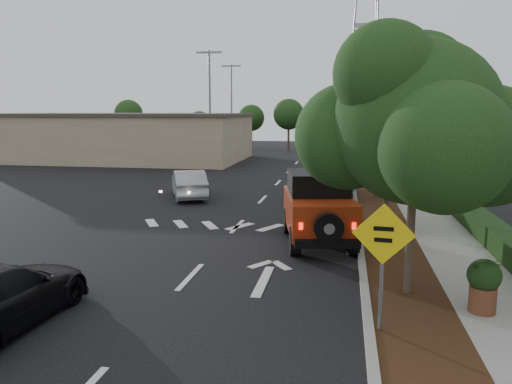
# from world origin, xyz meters

# --- Properties ---
(ground) EXTENTS (120.00, 120.00, 0.00)m
(ground) POSITION_xyz_m (0.00, 0.00, 0.00)
(ground) COLOR black
(ground) RESTS_ON ground
(curb) EXTENTS (0.20, 70.00, 0.15)m
(curb) POSITION_xyz_m (4.60, 12.00, 0.07)
(curb) COLOR #9E9B93
(curb) RESTS_ON ground
(planting_strip) EXTENTS (1.80, 70.00, 0.12)m
(planting_strip) POSITION_xyz_m (5.60, 12.00, 0.06)
(planting_strip) COLOR black
(planting_strip) RESTS_ON ground
(sidewalk) EXTENTS (2.00, 70.00, 0.12)m
(sidewalk) POSITION_xyz_m (7.50, 12.00, 0.06)
(sidewalk) COLOR gray
(sidewalk) RESTS_ON ground
(hedge) EXTENTS (0.80, 70.00, 0.80)m
(hedge) POSITION_xyz_m (8.90, 12.00, 0.40)
(hedge) COLOR black
(hedge) RESTS_ON ground
(commercial_building) EXTENTS (22.00, 12.00, 4.00)m
(commercial_building) POSITION_xyz_m (-16.00, 30.00, 2.00)
(commercial_building) COLOR gray
(commercial_building) RESTS_ON ground
(transmission_tower) EXTENTS (7.00, 4.00, 28.00)m
(transmission_tower) POSITION_xyz_m (6.00, 48.00, 0.00)
(transmission_tower) COLOR slate
(transmission_tower) RESTS_ON ground
(street_tree_near) EXTENTS (3.80, 3.80, 5.92)m
(street_tree_near) POSITION_xyz_m (5.60, -0.50, 0.00)
(street_tree_near) COLOR black
(street_tree_near) RESTS_ON ground
(street_tree_mid) EXTENTS (3.20, 3.20, 5.32)m
(street_tree_mid) POSITION_xyz_m (5.60, 6.50, 0.00)
(street_tree_mid) COLOR black
(street_tree_mid) RESTS_ON ground
(street_tree_far) EXTENTS (3.40, 3.40, 5.62)m
(street_tree_far) POSITION_xyz_m (5.60, 13.00, 0.00)
(street_tree_far) COLOR black
(street_tree_far) RESTS_ON ground
(light_pole_a) EXTENTS (2.00, 0.22, 9.00)m
(light_pole_a) POSITION_xyz_m (-6.50, 26.00, 0.00)
(light_pole_a) COLOR slate
(light_pole_a) RESTS_ON ground
(light_pole_b) EXTENTS (2.00, 0.22, 9.00)m
(light_pole_b) POSITION_xyz_m (-7.50, 38.00, 0.00)
(light_pole_b) COLOR slate
(light_pole_b) RESTS_ON ground
(red_jeep) EXTENTS (2.78, 4.85, 2.39)m
(red_jeep) POSITION_xyz_m (3.16, 4.32, 1.21)
(red_jeep) COLOR black
(red_jeep) RESTS_ON ground
(silver_suv_ahead) EXTENTS (3.01, 5.66, 1.52)m
(silver_suv_ahead) POSITION_xyz_m (3.20, 12.98, 0.76)
(silver_suv_ahead) COLOR #ADAEB5
(silver_suv_ahead) RESTS_ON ground
(silver_sedan_oncoming) EXTENTS (3.08, 4.61, 1.44)m
(silver_sedan_oncoming) POSITION_xyz_m (-3.80, 11.88, 0.72)
(silver_sedan_oncoming) COLOR #AAADB2
(silver_sedan_oncoming) RESTS_ON ground
(parked_suv) EXTENTS (4.20, 2.97, 1.33)m
(parked_suv) POSITION_xyz_m (-8.39, 25.36, 0.66)
(parked_suv) COLOR #929599
(parked_suv) RESTS_ON ground
(speed_hump_sign) EXTENTS (1.20, 0.15, 2.56)m
(speed_hump_sign) POSITION_xyz_m (4.80, -2.79, 1.77)
(speed_hump_sign) COLOR slate
(speed_hump_sign) RESTS_ON ground
(terracotta_planter) EXTENTS (0.71, 0.71, 1.24)m
(terracotta_planter) POSITION_xyz_m (7.05, -1.46, 0.84)
(terracotta_planter) COLOR brown
(terracotta_planter) RESTS_ON ground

